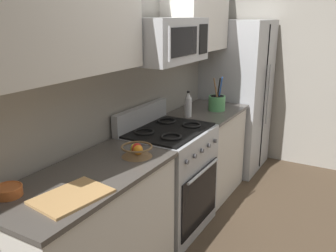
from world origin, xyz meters
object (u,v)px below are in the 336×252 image
object	(u,v)px
cutting_board	(72,196)
bottle_vinegar	(188,105)
microwave	(166,40)
utensil_crock	(217,102)
prep_bowl	(8,191)
fruit_basket	(137,150)
range_oven	(168,178)
refrigerator	(237,96)

from	to	relation	value
cutting_board	bottle_vinegar	size ratio (longest dim) A/B	1.56
microwave	utensil_crock	world-z (taller)	microwave
prep_bowl	fruit_basket	bearing A→B (deg)	-18.84
microwave	utensil_crock	bearing A→B (deg)	-7.55
utensil_crock	bottle_vinegar	size ratio (longest dim) A/B	1.39
range_oven	utensil_crock	bearing A→B (deg)	-5.81
cutting_board	prep_bowl	bearing A→B (deg)	115.93
utensil_crock	prep_bowl	xyz separation A→B (m)	(-2.27, 0.27, -0.05)
microwave	prep_bowl	bearing A→B (deg)	173.84
range_oven	fruit_basket	distance (m)	0.78
bottle_vinegar	prep_bowl	size ratio (longest dim) A/B	1.66
range_oven	utensil_crock	xyz separation A→B (m)	(0.85, -0.09, 0.52)
bottle_vinegar	prep_bowl	distance (m)	1.91
refrigerator	fruit_basket	world-z (taller)	refrigerator
fruit_basket	prep_bowl	bearing A→B (deg)	161.16
microwave	prep_bowl	xyz separation A→B (m)	(-1.42, 0.15, -0.71)
refrigerator	fruit_basket	xyz separation A→B (m)	(-2.27, -0.08, 0.06)
utensil_crock	fruit_basket	xyz separation A→B (m)	(-1.46, -0.01, -0.04)
range_oven	microwave	world-z (taller)	microwave
cutting_board	range_oven	bearing A→B (deg)	5.88
refrigerator	prep_bowl	xyz separation A→B (m)	(-3.08, 0.20, 0.05)
fruit_basket	bottle_vinegar	size ratio (longest dim) A/B	0.88
range_oven	microwave	size ratio (longest dim) A/B	1.43
fruit_basket	range_oven	bearing A→B (deg)	9.09
range_oven	cutting_board	bearing A→B (deg)	-174.12
refrigerator	bottle_vinegar	world-z (taller)	refrigerator
refrigerator	utensil_crock	xyz separation A→B (m)	(-0.81, -0.07, 0.10)
refrigerator	bottle_vinegar	distance (m)	1.19
refrigerator	cutting_board	distance (m)	2.93
range_oven	prep_bowl	size ratio (longest dim) A/B	7.27
utensil_crock	fruit_basket	world-z (taller)	utensil_crock
utensil_crock	fruit_basket	size ratio (longest dim) A/B	1.58
microwave	range_oven	bearing A→B (deg)	-89.97
refrigerator	prep_bowl	size ratio (longest dim) A/B	11.94
range_oven	refrigerator	distance (m)	1.71
refrigerator	microwave	bearing A→B (deg)	178.50
refrigerator	utensil_crock	distance (m)	0.82
prep_bowl	microwave	bearing A→B (deg)	-6.16
fruit_basket	prep_bowl	distance (m)	0.86
utensil_crock	prep_bowl	distance (m)	2.29
refrigerator	microwave	world-z (taller)	microwave
bottle_vinegar	range_oven	bearing A→B (deg)	-173.27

